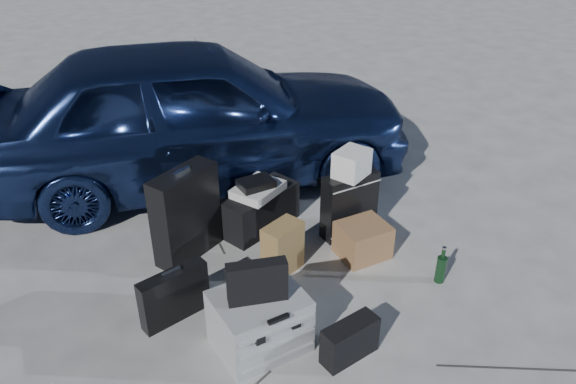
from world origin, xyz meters
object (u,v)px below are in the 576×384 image
(pelican_case, at_px, (259,321))
(briefcase, at_px, (174,295))
(duffel_bag, at_px, (260,209))
(green_bottle, at_px, (441,265))
(car, at_px, (194,112))
(cardboard_box, at_px, (363,240))
(suitcase_right, at_px, (349,205))
(suitcase_left, at_px, (186,214))

(pelican_case, xyz_separation_m, briefcase, (-0.36, 0.53, -0.01))
(pelican_case, xyz_separation_m, duffel_bag, (0.69, 1.21, -0.03))
(duffel_bag, bearing_deg, green_bottle, -77.06)
(briefcase, xyz_separation_m, duffel_bag, (1.05, 0.67, -0.02))
(car, height_order, pelican_case, car)
(duffel_bag, height_order, cardboard_box, duffel_bag)
(suitcase_right, bearing_deg, pelican_case, -147.83)
(briefcase, bearing_deg, green_bottle, -29.18)
(car, bearing_deg, pelican_case, -177.64)
(pelican_case, height_order, cardboard_box, pelican_case)
(green_bottle, bearing_deg, briefcase, 159.44)
(pelican_case, bearing_deg, suitcase_left, 90.69)
(suitcase_left, xyz_separation_m, green_bottle, (1.45, -1.33, -0.22))
(briefcase, distance_m, suitcase_right, 1.65)
(suitcase_right, xyz_separation_m, green_bottle, (0.19, -0.88, -0.13))
(suitcase_right, distance_m, cardboard_box, 0.35)
(duffel_bag, relative_size, cardboard_box, 1.88)
(suitcase_right, relative_size, green_bottle, 1.90)
(suitcase_left, distance_m, suitcase_right, 1.34)
(pelican_case, distance_m, suitcase_right, 1.47)
(car, height_order, suitcase_right, car)
(suitcase_left, bearing_deg, briefcase, -143.05)
(car, distance_m, pelican_case, 2.45)
(briefcase, bearing_deg, car, 52.65)
(duffel_bag, distance_m, cardboard_box, 0.93)
(briefcase, bearing_deg, suitcase_left, 50.95)
(pelican_case, distance_m, suitcase_left, 1.19)
(cardboard_box, relative_size, green_bottle, 1.26)
(suitcase_left, bearing_deg, car, 39.62)
(duffel_bag, bearing_deg, suitcase_right, -56.07)
(pelican_case, distance_m, green_bottle, 1.47)
(suitcase_left, bearing_deg, green_bottle, -65.07)
(car, relative_size, pelican_case, 7.38)
(pelican_case, relative_size, suitcase_left, 0.75)
(briefcase, height_order, suitcase_left, suitcase_left)
(suitcase_left, xyz_separation_m, suitcase_right, (1.26, -0.44, -0.09))
(green_bottle, bearing_deg, duffel_bag, 119.79)
(briefcase, bearing_deg, pelican_case, -64.53)
(cardboard_box, bearing_deg, car, 106.41)
(briefcase, relative_size, cardboard_box, 1.32)
(briefcase, distance_m, suitcase_left, 0.76)
(briefcase, bearing_deg, duffel_bag, 24.18)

